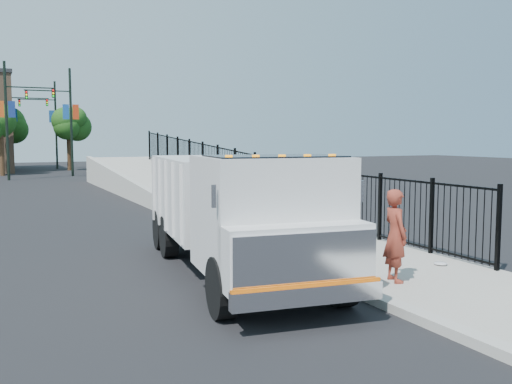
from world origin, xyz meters
name	(u,v)px	position (x,y,z in m)	size (l,w,h in m)	color
ground	(305,273)	(0.00, 0.00, 0.00)	(120.00, 120.00, 0.00)	black
sidewalk	(438,282)	(1.93, -2.00, 0.06)	(3.55, 12.00, 0.12)	#9E998E
curb	(359,292)	(0.00, -2.00, 0.08)	(0.30, 12.00, 0.16)	#ADAAA3
ramp	(175,198)	(2.12, 16.00, 0.00)	(3.95, 24.00, 1.70)	#9E998E
iron_fence	(235,184)	(3.55, 12.00, 0.90)	(0.10, 28.00, 1.80)	black
truck	(238,206)	(-1.41, 0.41, 1.50)	(3.40, 8.01, 2.66)	black
worker	(395,236)	(1.00, -1.78, 1.03)	(0.66, 0.44, 1.82)	maroon
debris	(441,263)	(2.84, -1.09, 0.16)	(0.29, 0.29, 0.07)	silver
light_pole_0	(11,116)	(-4.42, 31.63, 4.36)	(3.77, 0.22, 8.00)	black
light_pole_1	(67,118)	(-0.52, 34.03, 4.36)	(3.78, 0.22, 8.00)	black
light_pole_2	(14,120)	(-3.72, 43.17, 4.36)	(3.77, 0.22, 8.00)	black
light_pole_3	(52,121)	(-0.40, 44.95, 4.36)	(3.78, 0.22, 8.00)	black
tree_0	(0,123)	(-4.98, 36.68, 3.94)	(2.59, 2.59, 5.29)	#382314
tree_1	(68,126)	(0.59, 41.89, 3.92)	(2.34, 2.34, 5.17)	#382314
tree_2	(8,126)	(-3.98, 48.78, 3.97)	(3.23, 3.23, 5.62)	#382314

